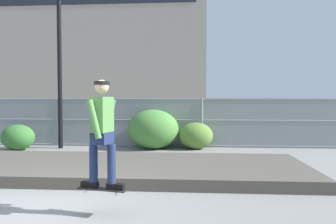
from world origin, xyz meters
name	(u,v)px	position (x,y,z in m)	size (l,w,h in m)	color
ground_plane	(40,215)	(0.00, 0.00, 0.00)	(120.00, 120.00, 0.00)	slate
gravel_berm	(96,167)	(0.00, 2.95, 0.12)	(10.15, 3.17, 0.25)	#4C473F
skateboard	(103,189)	(0.98, 0.07, 0.41)	(0.82, 0.36, 0.07)	black
skater	(102,127)	(0.98, 0.07, 1.36)	(0.73, 0.62, 1.67)	black
chain_fence	(130,122)	(0.00, 7.37, 0.93)	(16.46, 0.06, 1.85)	gray
street_lamp	(59,21)	(-2.46, 6.73, 4.62)	(0.44, 0.44, 7.52)	black
parked_car_near	(23,120)	(-5.60, 9.96, 0.84)	(4.55, 2.26, 1.66)	black
parked_car_mid	(148,120)	(0.30, 10.34, 0.84)	(4.51, 2.17, 1.66)	navy
parked_car_far	(299,120)	(7.21, 10.32, 0.84)	(4.46, 2.07, 1.66)	#566B4C
library_building	(97,29)	(-11.48, 42.08, 12.07)	(31.20, 13.21, 24.15)	#9E9384
shrub_left	(18,137)	(-3.78, 6.19, 0.45)	(1.17, 0.96, 0.90)	#336B2D
shrub_center	(153,129)	(0.95, 6.82, 0.71)	(1.85, 1.51, 1.43)	#477F38
shrub_right	(196,136)	(2.49, 6.89, 0.48)	(1.24, 1.02, 0.96)	#567A33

